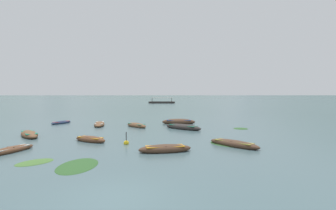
% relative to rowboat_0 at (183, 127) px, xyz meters
% --- Properties ---
extents(ground_plane, '(6000.00, 6000.00, 0.00)m').
position_rel_rowboat_0_xyz_m(ground_plane, '(-3.85, 1481.93, -0.21)').
color(ground_plane, '#476066').
extents(mountain_1, '(975.68, 975.68, 250.90)m').
position_rel_rowboat_0_xyz_m(mountain_1, '(-953.32, 2334.79, 125.24)').
color(mountain_1, '#4C5B56').
rests_on(mountain_1, ground).
extents(mountain_2, '(1968.38, 1968.38, 457.54)m').
position_rel_rowboat_0_xyz_m(mountain_2, '(-127.26, 2276.26, 228.56)').
color(mountain_2, slate).
rests_on(mountain_2, ground).
extents(mountain_3, '(776.62, 776.62, 301.69)m').
position_rel_rowboat_0_xyz_m(mountain_3, '(793.99, 2315.47, 150.63)').
color(mountain_3, slate).
rests_on(mountain_3, ground).
extents(mountain_4, '(2527.22, 2527.22, 602.66)m').
position_rel_rowboat_0_xyz_m(mountain_4, '(1627.04, 2433.43, 301.12)').
color(mountain_4, '#4C5B56').
rests_on(mountain_4, ground).
extents(rowboat_0, '(4.15, 3.96, 0.68)m').
position_rel_rowboat_0_xyz_m(rowboat_0, '(0.00, 0.00, 0.00)').
color(rowboat_0, '#2D2826').
rests_on(rowboat_0, ground).
extents(rowboat_1, '(2.98, 3.34, 0.58)m').
position_rel_rowboat_0_xyz_m(rowboat_1, '(-5.15, 1.92, -0.03)').
color(rowboat_1, brown).
rests_on(rowboat_1, ground).
extents(rowboat_2, '(3.35, 3.95, 0.60)m').
position_rel_rowboat_0_xyz_m(rowboat_2, '(-13.87, -4.52, -0.02)').
color(rowboat_2, brown).
rests_on(rowboat_2, ground).
extents(rowboat_3, '(2.08, 3.16, 0.43)m').
position_rel_rowboat_0_xyz_m(rowboat_3, '(-15.02, 5.44, -0.08)').
color(rowboat_3, navy).
rests_on(rowboat_3, ground).
extents(rowboat_4, '(3.08, 2.40, 0.54)m').
position_rel_rowboat_0_xyz_m(rowboat_4, '(-7.82, -7.03, -0.04)').
color(rowboat_4, brown).
rests_on(rowboat_4, ground).
extents(rowboat_5, '(3.40, 3.65, 0.56)m').
position_rel_rowboat_0_xyz_m(rowboat_5, '(2.94, -9.09, -0.04)').
color(rowboat_5, '#4C3323').
rests_on(rowboat_5, ground).
extents(rowboat_6, '(1.85, 4.18, 0.56)m').
position_rel_rowboat_0_xyz_m(rowboat_6, '(-9.64, 3.11, -0.03)').
color(rowboat_6, brown).
rests_on(rowboat_6, ground).
extents(rowboat_7, '(1.95, 3.42, 0.44)m').
position_rel_rowboat_0_xyz_m(rowboat_7, '(-11.85, -10.66, -0.07)').
color(rowboat_7, brown).
rests_on(rowboat_7, ground).
extents(rowboat_8, '(3.59, 1.74, 0.60)m').
position_rel_rowboat_0_xyz_m(rowboat_8, '(-1.98, -10.75, -0.02)').
color(rowboat_8, '#4C3323').
rests_on(rowboat_8, ground).
extents(rowboat_9, '(4.20, 1.50, 0.79)m').
position_rel_rowboat_0_xyz_m(rowboat_9, '(-0.16, 4.96, 0.03)').
color(rowboat_9, '#4C3323').
rests_on(rowboat_9, ground).
extents(ferry_0, '(10.93, 4.58, 2.54)m').
position_rel_rowboat_0_xyz_m(ferry_0, '(-2.68, 79.26, 0.23)').
color(ferry_0, '#2D2826').
rests_on(ferry_0, ground).
extents(mooring_buoy, '(0.40, 0.40, 1.03)m').
position_rel_rowboat_0_xyz_m(mooring_buoy, '(-4.85, -8.17, -0.11)').
color(mooring_buoy, yellow).
rests_on(mooring_buoy, ground).
extents(weed_patch_0, '(1.85, 1.87, 0.14)m').
position_rel_rowboat_0_xyz_m(weed_patch_0, '(6.26, 0.21, -0.21)').
color(weed_patch_0, '#2D5628').
rests_on(weed_patch_0, ground).
extents(weed_patch_1, '(2.03, 3.21, 0.14)m').
position_rel_rowboat_0_xyz_m(weed_patch_1, '(-6.53, -13.93, -0.21)').
color(weed_patch_1, '#2D5628').
rests_on(weed_patch_1, ground).
extents(weed_patch_4, '(4.28, 4.19, 0.14)m').
position_rel_rowboat_0_xyz_m(weed_patch_4, '(3.06, -8.25, -0.21)').
color(weed_patch_4, '#2D5628').
rests_on(weed_patch_4, ground).
extents(weed_patch_6, '(2.30, 2.34, 0.14)m').
position_rel_rowboat_0_xyz_m(weed_patch_6, '(-9.08, -13.23, -0.21)').
color(weed_patch_6, '#477033').
rests_on(weed_patch_6, ground).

